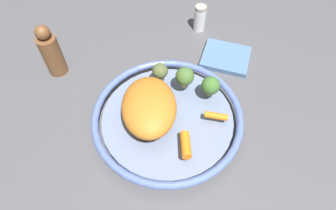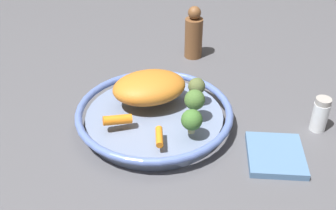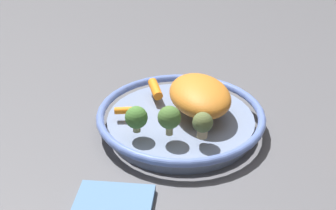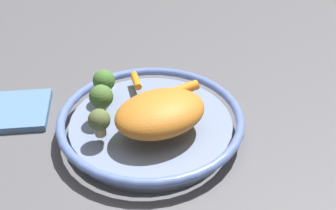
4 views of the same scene
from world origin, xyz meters
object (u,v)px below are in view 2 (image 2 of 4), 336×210
Objects in this scene: baby_carrot_left at (159,137)px; broccoli_floret_large at (192,120)px; broccoli_floret_small at (195,100)px; roast_chicken_piece at (148,87)px; salt_shaker at (320,114)px; pepper_mill at (194,35)px; dish_towel at (276,155)px; serving_bowl at (154,116)px; broccoli_floret_mid at (197,87)px; baby_carrot_near_rim at (117,120)px.

baby_carrot_left is 0.99× the size of broccoli_floret_large.
broccoli_floret_small reaches higher than baby_carrot_left.
salt_shaker is (-0.34, 0.16, -0.04)m from roast_chicken_piece.
pepper_mill is 0.46m from dish_towel.
serving_bowl is at bearing -30.74° from broccoli_floret_small.
salt_shaker is at bearing 155.25° from roast_chicken_piece.
roast_chicken_piece is at bearing -47.13° from broccoli_floret_small.
serving_bowl is at bearing 6.31° from broccoli_floret_mid.
pepper_mill is at bearing -110.10° from broccoli_floret_large.
roast_chicken_piece reaches higher than baby_carrot_near_rim.
broccoli_floret_large is 0.35× the size of pepper_mill.
broccoli_floret_small reaches higher than broccoli_floret_mid.
salt_shaker is (-0.26, 0.07, -0.04)m from broccoli_floret_small.
roast_chicken_piece is at bearing -85.77° from serving_bowl.
pepper_mill reaches higher than serving_bowl.
dish_towel is at bearing 139.25° from serving_bowl.
serving_bowl is 6.74× the size of broccoli_floret_mid.
broccoli_floret_large is at bearing -3.13° from salt_shaker.
broccoli_floret_large is at bearing 69.90° from pepper_mill.
broccoli_floret_mid is 0.28m from pepper_mill.
roast_chicken_piece is 0.31m from pepper_mill.
roast_chicken_piece is at bearing -46.16° from dish_towel.
baby_carrot_left is 0.44m from pepper_mill.
baby_carrot_left is 1.00× the size of broccoli_floret_mid.
serving_bowl reaches higher than dish_towel.
roast_chicken_piece is at bearing -69.57° from broccoli_floret_large.
serving_bowl is 2.31× the size of pepper_mill.
pepper_mill is (-0.21, -0.39, 0.02)m from baby_carrot_left.
broccoli_floret_small is 0.27m from salt_shaker.
serving_bowl is at bearing -159.78° from baby_carrot_near_rim.
baby_carrot_near_rim is 0.40× the size of pepper_mill.
broccoli_floret_mid is at bearing -113.96° from broccoli_floret_small.
pepper_mill is (-0.27, -0.31, 0.01)m from baby_carrot_near_rim.
broccoli_floret_large is (-0.05, 0.10, 0.05)m from serving_bowl.
baby_carrot_near_rim is at bearing -26.36° from dish_towel.
dish_towel is at bearing 162.66° from baby_carrot_left.
broccoli_floret_mid is 0.27m from salt_shaker.
dish_towel is (-0.21, 0.21, -0.07)m from roast_chicken_piece.
broccoli_floret_mid is (-0.19, -0.04, 0.02)m from baby_carrot_near_rim.
baby_carrot_near_rim is at bearing -47.57° from baby_carrot_left.
roast_chicken_piece is (0.00, -0.04, 0.05)m from serving_bowl.
salt_shaker is 0.63× the size of dish_towel.
baby_carrot_near_rim is at bearing -4.63° from broccoli_floret_small.
dish_towel is (-0.22, 0.07, -0.04)m from baby_carrot_left.
roast_chicken_piece is 2.77× the size of baby_carrot_near_rim.
baby_carrot_near_rim is 0.19m from broccoli_floret_mid.
broccoli_floret_mid is (-0.12, -0.12, 0.02)m from baby_carrot_left.
broccoli_floret_large and broccoli_floret_mid have the same top height.
serving_bowl is 0.06m from roast_chicken_piece.
broccoli_floret_small is 0.20m from dish_towel.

